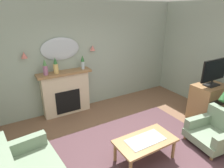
{
  "coord_description": "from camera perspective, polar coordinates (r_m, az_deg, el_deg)",
  "views": [
    {
      "loc": [
        -2.01,
        -2.23,
        2.65
      ],
      "look_at": [
        0.11,
        1.38,
        1.02
      ],
      "focal_mm": 31.21,
      "sensor_mm": 36.0,
      "label": 1
    }
  ],
  "objects": [
    {
      "name": "wall_sconce_right",
      "position": [
        5.3,
        -5.72,
        10.47
      ],
      "size": [
        0.14,
        0.14,
        0.14
      ],
      "primitive_type": "cone",
      "color": "#D17066"
    },
    {
      "name": "tv_flatscreen",
      "position": [
        5.2,
        27.72,
        3.19
      ],
      "size": [
        0.84,
        0.24,
        0.65
      ],
      "color": "black",
      "rests_on": "tv_cabinet"
    },
    {
      "name": "mantel_vase_centre",
      "position": [
        4.92,
        -16.17,
        5.07
      ],
      "size": [
        0.12,
        0.12,
        0.4
      ],
      "color": "tan",
      "rests_on": "fireplace"
    },
    {
      "name": "wall_sconce_left",
      "position": [
        4.85,
        -24.39,
        7.69
      ],
      "size": [
        0.14,
        0.14,
        0.14
      ],
      "primitive_type": "cone",
      "color": "#D17066"
    },
    {
      "name": "patterned_rug",
      "position": [
        4.11,
        7.46,
        -18.88
      ],
      "size": [
        3.2,
        2.4,
        0.01
      ],
      "primitive_type": "cube",
      "color": "#4C3338",
      "rests_on": "ground"
    },
    {
      "name": "wall_back",
      "position": [
        5.4,
        -7.79,
        8.02
      ],
      "size": [
        6.69,
        0.1,
        2.85
      ],
      "primitive_type": "cube",
      "color": "#93A393",
      "rests_on": "ground"
    },
    {
      "name": "tv_cabinet",
      "position": [
        5.48,
        26.13,
        -4.66
      ],
      "size": [
        0.8,
        0.58,
        0.9
      ],
      "color": "olive",
      "rests_on": "ground"
    },
    {
      "name": "armchair_near_fireplace",
      "position": [
        4.61,
        28.02,
        -12.04
      ],
      "size": [
        0.91,
        0.9,
        0.71
      ],
      "color": "gray",
      "rests_on": "ground"
    },
    {
      "name": "wall_mirror",
      "position": [
        5.04,
        -14.9,
        9.91
      ],
      "size": [
        0.96,
        0.06,
        0.56
      ],
      "primitive_type": "ellipsoid",
      "color": "#B2BCC6"
    },
    {
      "name": "mantel_vase_left",
      "position": [
        4.87,
        -19.0,
        4.6
      ],
      "size": [
        0.11,
        0.11,
        0.39
      ],
      "color": "#9E6084",
      "rests_on": "fireplace"
    },
    {
      "name": "fireplace",
      "position": [
        5.25,
        -13.3,
        -2.6
      ],
      "size": [
        1.36,
        0.36,
        1.16
      ],
      "color": "beige",
      "rests_on": "ground"
    },
    {
      "name": "floor",
      "position": [
        4.03,
        9.27,
        -20.99
      ],
      "size": [
        6.69,
        6.16,
        0.1
      ],
      "primitive_type": "cube",
      "color": "brown",
      "rests_on": "ground"
    },
    {
      "name": "mantel_vase_right",
      "position": [
        5.12,
        -8.6,
        6.52
      ],
      "size": [
        0.1,
        0.1,
        0.37
      ],
      "color": "silver",
      "rests_on": "fireplace"
    },
    {
      "name": "coffee_table",
      "position": [
        3.72,
        9.7,
        -16.52
      ],
      "size": [
        1.1,
        0.6,
        0.45
      ],
      "color": "olive",
      "rests_on": "ground"
    }
  ]
}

